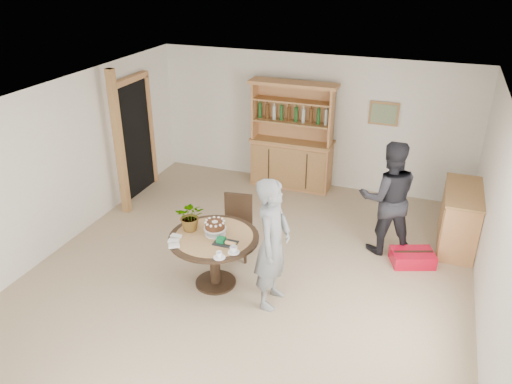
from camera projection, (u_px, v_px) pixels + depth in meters
The scene contains 17 objects.
ground at pixel (245, 280), 6.96m from camera, with size 7.00×7.00×0.00m, color tan.
room_shell at pixel (244, 165), 6.20m from camera, with size 6.04×7.04×2.52m.
doorway at pixel (134, 136), 9.07m from camera, with size 0.13×1.10×2.18m.
pine_post at pixel (119, 144), 8.26m from camera, with size 0.12×0.12×2.50m, color #AF8349.
hutch at pixel (292, 152), 9.49m from camera, with size 1.62×0.54×2.04m.
sideboard at pixel (460, 218), 7.59m from camera, with size 0.54×1.26×0.94m.
dining_table at pixel (214, 246), 6.63m from camera, with size 1.20×1.20×0.76m.
dining_chair at pixel (237, 222), 7.37m from camera, with size 0.48×0.48×0.95m.
birthday_cake at pixel (215, 226), 6.55m from camera, with size 0.30×0.30×0.20m.
flower_vase at pixel (191, 216), 6.62m from camera, with size 0.38×0.33×0.42m, color #3F7233.
gift_tray at pixel (225, 242), 6.38m from camera, with size 0.30×0.20×0.08m.
coffee_cup_a at pixel (234, 250), 6.19m from camera, with size 0.15×0.15×0.09m.
coffee_cup_b at pixel (219, 255), 6.08m from camera, with size 0.15×0.15×0.08m.
napkins at pixel (175, 241), 6.42m from camera, with size 0.24×0.33×0.03m.
teen_boy at pixel (273, 244), 6.17m from camera, with size 0.64×0.42×1.75m, color slate.
adult_person at pixel (388, 198), 7.31m from camera, with size 0.86×0.67×1.76m, color black.
red_suitcase at pixel (412, 258), 7.29m from camera, with size 0.70×0.59×0.21m.
Camera 1 is at (2.12, -5.32, 4.14)m, focal length 35.00 mm.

